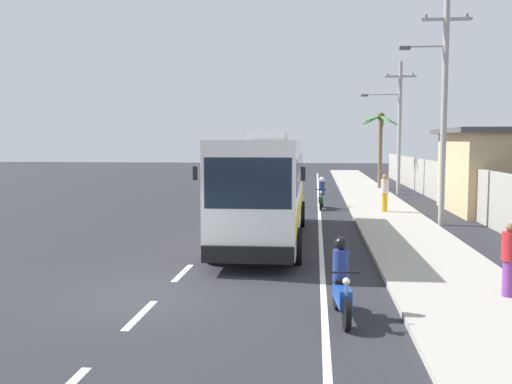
% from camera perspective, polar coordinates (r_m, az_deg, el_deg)
% --- Properties ---
extents(ground_plane, '(160.00, 160.00, 0.00)m').
position_cam_1_polar(ground_plane, '(13.31, -9.63, -10.21)').
color(ground_plane, '#28282D').
extents(sidewalk_kerb, '(3.20, 90.00, 0.14)m').
position_cam_1_polar(sidewalk_kerb, '(22.87, 14.20, -3.70)').
color(sidewalk_kerb, '#A8A399').
rests_on(sidewalk_kerb, ground).
extents(lane_markings, '(3.84, 71.00, 0.01)m').
position_cam_1_polar(lane_markings, '(27.09, 3.30, -2.35)').
color(lane_markings, white).
rests_on(lane_markings, ground).
extents(boundary_wall, '(0.24, 60.00, 2.27)m').
position_cam_1_polar(boundary_wall, '(27.41, 20.92, -0.20)').
color(boundary_wall, '#9E998E').
rests_on(boundary_wall, ground).
extents(coach_bus_foreground, '(2.92, 11.41, 3.79)m').
position_cam_1_polar(coach_bus_foreground, '(20.28, 0.92, 0.76)').
color(coach_bus_foreground, white).
rests_on(coach_bus_foreground, ground).
extents(motorcycle_beside_bus, '(0.56, 1.96, 1.60)m').
position_cam_1_polar(motorcycle_beside_bus, '(11.61, 8.43, -9.14)').
color(motorcycle_beside_bus, black).
rests_on(motorcycle_beside_bus, ground).
extents(motorcycle_trailing, '(0.56, 1.96, 1.64)m').
position_cam_1_polar(motorcycle_trailing, '(29.98, 6.48, -0.38)').
color(motorcycle_trailing, black).
rests_on(motorcycle_trailing, ground).
extents(pedestrian_near_kerb, '(0.36, 0.36, 1.59)m').
position_cam_1_polar(pedestrian_near_kerb, '(13.64, 23.77, -6.04)').
color(pedestrian_near_kerb, '#75388E').
rests_on(pedestrian_near_kerb, sidewalk_kerb).
extents(pedestrian_midwalk, '(0.36, 0.36, 1.78)m').
position_cam_1_polar(pedestrian_midwalk, '(28.10, 12.59, 0.01)').
color(pedestrian_midwalk, gold).
rests_on(pedestrian_midwalk, sidewalk_kerb).
extents(utility_pole_mid, '(2.87, 0.24, 9.67)m').
position_cam_1_polar(utility_pole_mid, '(25.09, 17.97, 8.56)').
color(utility_pole_mid, '#9E9E99').
rests_on(utility_pole_mid, ground).
extents(utility_pole_far, '(3.50, 0.24, 8.59)m').
position_cam_1_polar(utility_pole_far, '(38.86, 13.84, 6.56)').
color(utility_pole_far, '#9E9E99').
rests_on(utility_pole_far, ground).
extents(palm_nearest, '(2.80, 2.90, 5.52)m').
position_cam_1_polar(palm_nearest, '(42.32, 12.16, 5.60)').
color(palm_nearest, brown).
rests_on(palm_nearest, ground).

